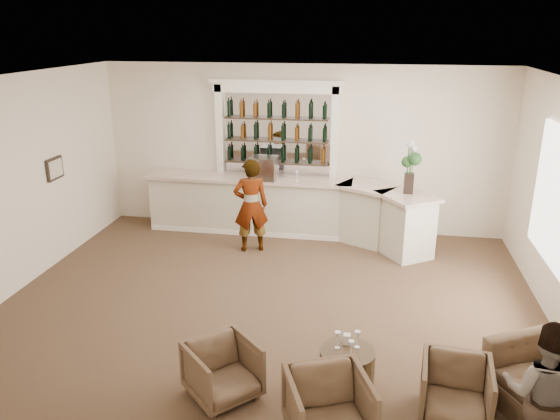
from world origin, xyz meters
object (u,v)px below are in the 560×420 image
object	(u,v)px
armchair_far	(549,383)
guest	(542,395)
flower_vase	(410,164)
sommelier	(251,206)
armchair_center	(329,410)
armchair_right	(456,391)
espresso_machine	(264,168)
armchair_left	(223,370)
bar_counter	(289,208)
cocktail_table	(347,369)

from	to	relation	value
armchair_far	guest	bearing A→B (deg)	-52.15
flower_vase	armchair_far	bearing A→B (deg)	-72.48
sommelier	armchair_far	xyz separation A→B (m)	(4.14, -3.86, -0.52)
armchair_center	armchair_right	distance (m)	1.41
guest	flower_vase	distance (m)	5.20
armchair_far	armchair_center	bearing A→B (deg)	-99.02
sommelier	armchair_right	distance (m)	5.22
espresso_machine	armchair_left	bearing A→B (deg)	-81.59
armchair_far	espresso_machine	distance (m)	6.29
armchair_center	flower_vase	distance (m)	5.34
sommelier	armchair_far	size ratio (longest dim) A/B	1.60
armchair_center	armchair_far	size ratio (longest dim) A/B	0.74
bar_counter	guest	bearing A→B (deg)	-59.56
cocktail_table	armchair_center	world-z (taller)	armchair_center
armchair_center	armchair_right	xyz separation A→B (m)	(1.29, 0.57, -0.04)
guest	cocktail_table	bearing A→B (deg)	-1.22
bar_counter	armchair_left	distance (m)	5.10
armchair_right	armchair_far	world-z (taller)	armchair_far
sommelier	armchair_right	xyz separation A→B (m)	(3.14, -4.14, -0.54)
bar_counter	flower_vase	xyz separation A→B (m)	(2.22, -0.50, 1.10)
bar_counter	armchair_far	world-z (taller)	bar_counter
armchair_far	armchair_right	bearing A→B (deg)	-103.73
cocktail_table	flower_vase	distance (m)	4.53
armchair_right	flower_vase	distance (m)	4.73
armchair_left	flower_vase	xyz separation A→B (m)	(2.16, 4.60, 1.35)
bar_counter	flower_vase	bearing A→B (deg)	-12.56
armchair_far	cocktail_table	bearing A→B (deg)	-120.10
guest	bar_counter	bearing A→B (deg)	-37.12
guest	armchair_far	world-z (taller)	guest
guest	armchair_left	xyz separation A→B (m)	(-3.18, 0.42, -0.42)
sommelier	armchair_left	world-z (taller)	sommelier
guest	armchair_left	size ratio (longest dim) A/B	2.05
armchair_right	flower_vase	xyz separation A→B (m)	(-0.35, 4.52, 1.35)
cocktail_table	armchair_right	bearing A→B (deg)	-14.76
sommelier	cocktail_table	bearing A→B (deg)	98.13
espresso_machine	cocktail_table	bearing A→B (deg)	-65.61
armchair_right	cocktail_table	bearing A→B (deg)	170.91
guest	espresso_machine	distance (m)	6.66
armchair_left	armchair_right	xyz separation A→B (m)	(2.51, 0.07, 0.00)
espresso_machine	flower_vase	bearing A→B (deg)	-7.40
armchair_right	armchair_center	bearing A→B (deg)	-150.42
cocktail_table	flower_vase	size ratio (longest dim) A/B	0.66
armchair_center	armchair_right	size ratio (longest dim) A/B	1.11
sommelier	armchair_right	bearing A→B (deg)	107.92
cocktail_table	armchair_left	distance (m)	1.41
bar_counter	armchair_left	world-z (taller)	bar_counter
cocktail_table	guest	bearing A→B (deg)	-23.66
armchair_left	armchair_far	distance (m)	3.52
sommelier	guest	distance (m)	6.00
armchair_left	flower_vase	distance (m)	5.25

